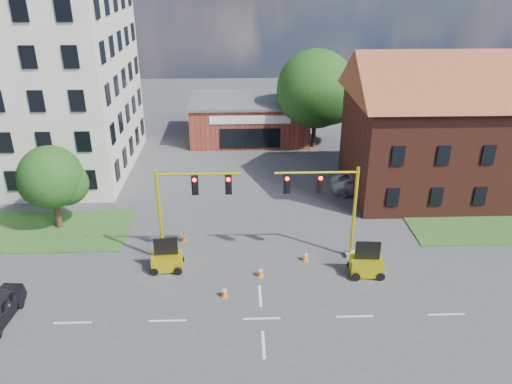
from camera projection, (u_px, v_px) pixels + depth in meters
ground at (262, 319)px, 26.62m from camera, size 120.00×120.00×0.00m
grass_verge_ne at (510, 230)px, 35.32m from camera, size 14.00×4.00×0.08m
lane_markings at (264, 359)px, 23.90m from camera, size 60.00×36.00×0.01m
office_block at (11, 54)px, 41.51m from camera, size 18.40×15.40×20.60m
brick_shop at (249, 118)px, 52.88m from camera, size 12.40×8.40×4.30m
townhouse_row at (481, 121)px, 39.18m from camera, size 21.00×11.00×11.50m
tree_large at (320, 91)px, 48.97m from camera, size 8.10×7.72×9.81m
tree_nw_front at (55, 179)px, 34.20m from camera, size 4.59×4.37×6.11m
signal_mast_west at (186, 204)px, 30.27m from camera, size 5.30×0.60×6.20m
signal_mast_east at (329, 202)px, 30.54m from camera, size 5.30×0.60×6.20m
trailer_west at (167, 260)px, 30.62m from camera, size 1.95×1.40×2.10m
trailer_east at (366, 265)px, 30.11m from camera, size 1.99×1.40×2.17m
cone_a at (224, 292)px, 28.23m from camera, size 0.40×0.40×0.70m
cone_b at (184, 237)px, 33.86m from camera, size 0.40×0.40×0.70m
cone_c at (260, 271)px, 30.05m from camera, size 0.40×0.40×0.70m
cone_d at (305, 256)px, 31.65m from camera, size 0.40×0.40×0.70m
pickup_white at (363, 183)px, 40.97m from camera, size 5.29×2.44×1.47m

